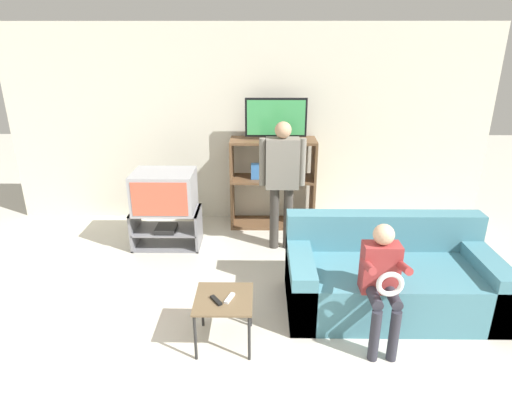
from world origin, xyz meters
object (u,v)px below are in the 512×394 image
Objects in this scene: snack_table at (224,303)px; person_seated_child at (382,277)px; television_flat at (276,120)px; couch at (389,278)px; person_standing_adult at (282,174)px; remote_control_white at (230,298)px; remote_control_black at (216,300)px; television_main at (164,191)px; media_shelf at (272,182)px; tv_stand at (167,228)px.

person_seated_child is at bearing 1.10° from snack_table.
television_flat is 2.65m from person_seated_child.
person_standing_adult reaches higher than couch.
couch is at bearing 20.12° from snack_table.
person_seated_child is (0.73, -1.72, -0.31)m from person_standing_adult.
couch reaches higher than remote_control_white.
snack_table is at bearing -159.88° from couch.
remote_control_white is (0.11, 0.03, 0.00)m from remote_control_black.
remote_control_black reaches higher than snack_table.
media_shelf reaches higher than television_main.
remote_control_white is at bearing -63.54° from television_main.
television_main is 0.60× the size of media_shelf.
media_shelf reaches higher than snack_table.
person_seated_child is at bearing -67.05° from person_standing_adult.
tv_stand is 0.78× the size of person_seated_child.
person_standing_adult reaches higher than snack_table.
couch is at bearing -51.02° from person_standing_adult.
television_flat is at bearing 25.89° from television_main.
television_main reaches higher than remote_control_black.
television_flat is (1.33, 0.64, 0.73)m from television_main.
person_seated_child is (2.12, -1.75, 0.39)m from tv_stand.
person_standing_adult is (0.54, 1.74, 0.55)m from snack_table.
couch is (1.05, -1.88, -0.32)m from media_shelf.
person_seated_child reaches higher than snack_table.
tv_stand is 1.50m from media_shelf.
television_main is at bearing -45.98° from tv_stand.
person_standing_adult is (0.60, 1.79, 0.49)m from remote_control_black.
media_shelf is 2.17m from couch.
remote_control_white reaches higher than snack_table.
snack_table is at bearing -107.34° from person_standing_adult.
remote_control_black is at bearing -66.68° from television_main.
television_flat is (1.33, 0.64, 1.20)m from tv_stand.
remote_control_black is at bearing -139.09° from snack_table.
person_seated_child is at bearing -114.06° from couch.
person_standing_adult reaches higher than person_seated_child.
person_standing_adult is at bearing 37.18° from remote_control_black.
television_main is 1.64m from television_flat.
snack_table is (-0.45, -2.43, -0.22)m from media_shelf.
person_seated_child reaches higher than couch.
remote_control_black is at bearing -101.63° from media_shelf.
person_standing_adult reaches higher than tv_stand.
person_seated_child is (1.33, 0.07, 0.18)m from remote_control_black.
remote_control_white is 0.14× the size of person_seated_child.
couch is 1.82× the size of person_seated_child.
remote_control_white is (0.90, -1.79, 0.21)m from tv_stand.
couch is at bearing -27.46° from television_main.
tv_stand is 1.91m from television_flat.
person_standing_adult is at bearing -1.27° from television_main.
remote_control_white is at bearing -158.66° from couch.
person_seated_child reaches higher than remote_control_black.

